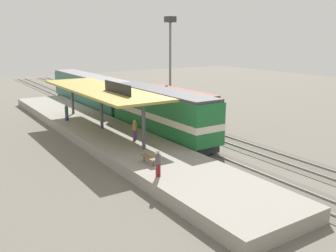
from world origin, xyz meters
TOP-DOWN VIEW (x-y plane):
  - ground_plane at (2.00, 0.00)m, footprint 120.00×120.00m
  - track_near at (0.00, 0.00)m, footprint 3.20×110.00m
  - track_far at (4.60, 0.00)m, footprint 3.20×110.00m
  - platform at (-4.60, 0.00)m, footprint 6.00×44.00m
  - station_canopy at (-4.60, -0.09)m, footprint 5.20×18.00m
  - platform_bench at (-6.00, -11.12)m, footprint 0.44×1.70m
  - locomotive at (0.00, -3.28)m, footprint 2.93×14.43m
  - passenger_carriage_single at (0.00, 14.72)m, footprint 2.90×20.00m
  - freight_car at (4.60, 1.17)m, footprint 2.80×12.00m
  - light_mast at (7.80, 7.01)m, footprint 1.10×1.10m
  - person_waiting at (-6.72, -13.50)m, footprint 0.34×0.34m
  - person_walking at (-3.93, -5.29)m, footprint 0.34×0.34m
  - person_boarding at (-6.34, 4.93)m, footprint 0.34×0.34m

SIDE VIEW (x-z plane):
  - ground_plane at x=2.00m, z-range 0.00..0.00m
  - track_near at x=0.00m, z-range -0.05..0.11m
  - track_far at x=4.60m, z-range -0.05..0.11m
  - platform at x=-4.60m, z-range 0.00..0.90m
  - platform_bench at x=-6.00m, z-range 1.09..1.59m
  - person_waiting at x=-6.72m, z-range 1.00..2.71m
  - person_walking at x=-3.93m, z-range 1.00..2.71m
  - person_boarding at x=-6.34m, z-range 1.00..2.71m
  - freight_car at x=4.60m, z-range 0.20..3.74m
  - passenger_carriage_single at x=0.00m, z-range 0.19..4.43m
  - locomotive at x=0.00m, z-range 0.19..4.63m
  - station_canopy at x=-4.60m, z-range 2.18..6.88m
  - light_mast at x=7.80m, z-range 2.55..14.25m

